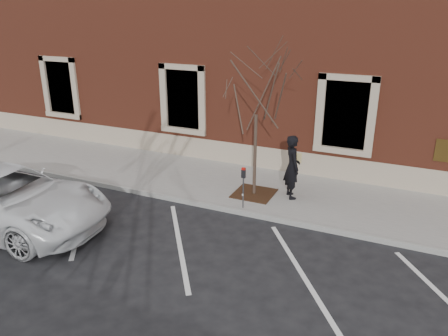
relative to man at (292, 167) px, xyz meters
The scene contains 10 objects.
ground 2.63m from the man, 142.51° to the right, with size 120.00×120.00×0.00m, color #28282B.
sidewalk_near 2.19m from the man, behind, with size 40.00×3.50×0.15m, color #A9A59F.
curb_near 2.63m from the man, 141.57° to the right, with size 40.00×0.12×0.15m, color #9E9E99.
parking_stripes 4.26m from the man, 117.34° to the right, with size 28.00×4.40×0.01m, color silver, non-canonical shape.
building_civic 7.17m from the man, 106.67° to the left, with size 40.00×8.62×8.00m.
man is the anchor object (origin of this frame).
parking_meter 1.70m from the man, 128.57° to the right, with size 0.11×0.09×1.25m.
tree_grate 1.50m from the man, 166.72° to the right, with size 1.21×1.21×0.03m, color #391C12.
sapling 2.53m from the man, 166.72° to the right, with size 2.78×2.78×4.63m.
white_truck 8.18m from the man, 144.42° to the right, with size 2.71×5.87×1.63m, color white.
Camera 1 is at (5.09, -10.67, 5.76)m, focal length 35.00 mm.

